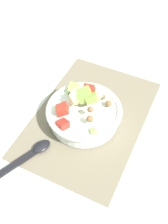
# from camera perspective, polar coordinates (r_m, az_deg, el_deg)

# --- Properties ---
(ground_plane) EXTENTS (2.40, 2.40, 0.00)m
(ground_plane) POSITION_cam_1_polar(r_m,az_deg,el_deg) (0.89, 1.18, -1.21)
(ground_plane) COLOR silver
(placemat) EXTENTS (0.48, 0.33, 0.01)m
(placemat) POSITION_cam_1_polar(r_m,az_deg,el_deg) (0.89, 1.18, -1.09)
(placemat) COLOR #756B56
(placemat) RESTS_ON ground_plane
(salad_bowl) EXTENTS (0.23, 0.23, 0.11)m
(salad_bowl) POSITION_cam_1_polar(r_m,az_deg,el_deg) (0.85, -0.03, -0.07)
(salad_bowl) COLOR white
(salad_bowl) RESTS_ON placemat
(serving_spoon) EXTENTS (0.20, 0.11, 0.01)m
(serving_spoon) POSITION_cam_1_polar(r_m,az_deg,el_deg) (0.81, -10.97, -8.45)
(serving_spoon) COLOR black
(serving_spoon) RESTS_ON placemat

